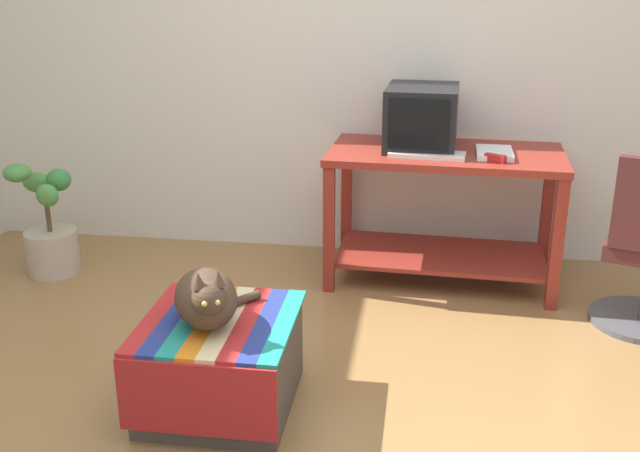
% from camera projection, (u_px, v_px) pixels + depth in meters
% --- Properties ---
extents(ground_plane, '(14.00, 14.00, 0.00)m').
position_uv_depth(ground_plane, '(298.00, 432.00, 2.90)').
color(ground_plane, olive).
extents(back_wall, '(8.00, 0.10, 2.60)m').
position_uv_depth(back_wall, '(355.00, 39.00, 4.38)').
color(back_wall, silver).
rests_on(back_wall, ground_plane).
extents(desk, '(1.30, 0.73, 0.75)m').
position_uv_depth(desk, '(444.00, 193.00, 4.15)').
color(desk, maroon).
rests_on(desk, ground_plane).
extents(tv_monitor, '(0.40, 0.49, 0.34)m').
position_uv_depth(tv_monitor, '(422.00, 118.00, 4.09)').
color(tv_monitor, black).
rests_on(tv_monitor, desk).
extents(keyboard, '(0.41, 0.19, 0.02)m').
position_uv_depth(keyboard, '(427.00, 155.00, 3.95)').
color(keyboard, beige).
rests_on(keyboard, desk).
extents(book, '(0.19, 0.29, 0.03)m').
position_uv_depth(book, '(494.00, 153.00, 3.97)').
color(book, white).
rests_on(book, desk).
extents(ottoman_with_blanket, '(0.60, 0.66, 0.39)m').
position_uv_depth(ottoman_with_blanket, '(220.00, 363.00, 3.02)').
color(ottoman_with_blanket, '#4C4238').
rests_on(ottoman_with_blanket, ground_plane).
extents(cat, '(0.37, 0.47, 0.27)m').
position_uv_depth(cat, '(207.00, 298.00, 2.89)').
color(cat, '#473323').
rests_on(cat, ottoman_with_blanket).
extents(potted_plant, '(0.34, 0.32, 0.67)m').
position_uv_depth(potted_plant, '(50.00, 231.00, 4.32)').
color(potted_plant, '#B7A893').
rests_on(potted_plant, ground_plane).
extents(stapler, '(0.11, 0.09, 0.04)m').
position_uv_depth(stapler, '(495.00, 158.00, 3.84)').
color(stapler, '#A31E1E').
rests_on(stapler, desk).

